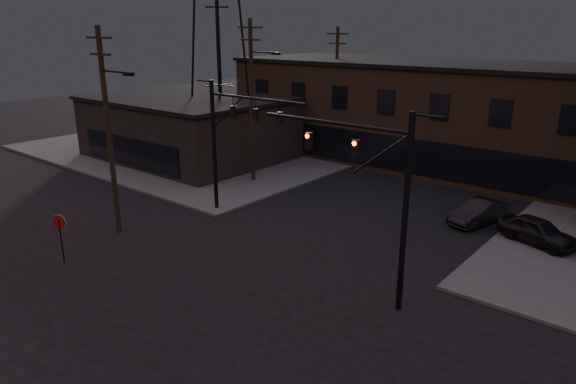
% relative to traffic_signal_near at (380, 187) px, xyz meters
% --- Properties ---
extents(ground, '(140.00, 140.00, 0.00)m').
position_rel_traffic_signal_near_xyz_m(ground, '(-5.36, -4.50, -4.93)').
color(ground, black).
rests_on(ground, ground).
extents(sidewalk_nw, '(30.00, 30.00, 0.15)m').
position_rel_traffic_signal_near_xyz_m(sidewalk_nw, '(-27.36, 17.50, -4.86)').
color(sidewalk_nw, '#474744').
rests_on(sidewalk_nw, ground).
extents(building_row, '(40.00, 12.00, 8.00)m').
position_rel_traffic_signal_near_xyz_m(building_row, '(-5.36, 23.50, -0.93)').
color(building_row, brown).
rests_on(building_row, ground).
extents(building_left, '(16.00, 12.00, 5.00)m').
position_rel_traffic_signal_near_xyz_m(building_left, '(-25.36, 11.50, -2.43)').
color(building_left, black).
rests_on(building_left, ground).
extents(traffic_signal_near, '(7.12, 0.24, 8.00)m').
position_rel_traffic_signal_near_xyz_m(traffic_signal_near, '(0.00, 0.00, 0.00)').
color(traffic_signal_near, black).
rests_on(traffic_signal_near, ground).
extents(traffic_signal_far, '(7.12, 0.24, 8.00)m').
position_rel_traffic_signal_near_xyz_m(traffic_signal_far, '(-12.07, 3.50, 0.08)').
color(traffic_signal_far, black).
rests_on(traffic_signal_far, ground).
extents(stop_sign, '(0.72, 0.33, 2.48)m').
position_rel_traffic_signal_near_xyz_m(stop_sign, '(-13.36, -6.49, -3.09)').
color(stop_sign, black).
rests_on(stop_sign, ground).
extents(utility_pole_near, '(3.70, 0.28, 11.00)m').
position_rel_traffic_signal_near_xyz_m(utility_pole_near, '(-14.79, -2.50, 0.94)').
color(utility_pole_near, black).
rests_on(utility_pole_near, ground).
extents(utility_pole_mid, '(3.70, 0.28, 11.50)m').
position_rel_traffic_signal_near_xyz_m(utility_pole_mid, '(-15.79, 9.50, 1.19)').
color(utility_pole_mid, black).
rests_on(utility_pole_mid, ground).
extents(utility_pole_far, '(2.20, 0.28, 11.00)m').
position_rel_traffic_signal_near_xyz_m(utility_pole_far, '(-16.86, 21.50, 0.85)').
color(utility_pole_far, black).
rests_on(utility_pole_far, ground).
extents(transmission_tower, '(7.00, 7.00, 25.00)m').
position_rel_traffic_signal_near_xyz_m(transmission_tower, '(-23.36, 13.50, 7.57)').
color(transmission_tower, black).
rests_on(transmission_tower, ground).
extents(parked_car_lot_a, '(4.37, 2.82, 1.38)m').
position_rel_traffic_signal_near_xyz_m(parked_car_lot_a, '(3.64, 10.27, -4.09)').
color(parked_car_lot_a, black).
rests_on(parked_car_lot_a, sidewalk_ne).
extents(car_crossing, '(2.48, 4.40, 1.37)m').
position_rel_traffic_signal_near_xyz_m(car_crossing, '(0.14, 11.58, -4.25)').
color(car_crossing, black).
rests_on(car_crossing, ground).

